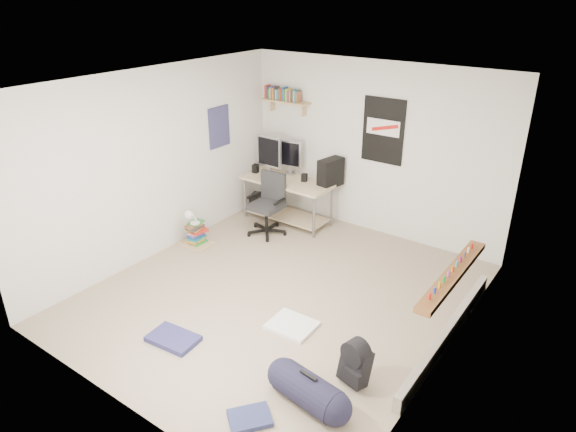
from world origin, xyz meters
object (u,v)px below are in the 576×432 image
Objects in this scene: backpack at (355,365)px; duffel_bag at (308,392)px; office_chair at (266,203)px; desk at (288,200)px; book_stack at (196,234)px.

duffel_bag is at bearing -98.63° from backpack.
duffel_bag is (2.41, -2.51, -0.35)m from office_chair.
desk is 2.34× the size of duffel_bag.
book_stack is (-3.02, 1.64, 0.01)m from duffel_bag.
backpack is at bearing -41.42° from office_chair.
office_chair is at bearing -94.51° from desk.
office_chair is at bearing 54.82° from book_stack.
office_chair is at bearing 156.02° from backpack.
backpack is 0.53m from duffel_bag.
desk is at bearing 66.48° from book_stack.
office_chair reaches higher than desk.
desk is at bearing 136.47° from duffel_bag.
backpack is 3.42m from book_stack.
office_chair is 2.60× the size of backpack.
backpack is at bearing -48.92° from desk.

